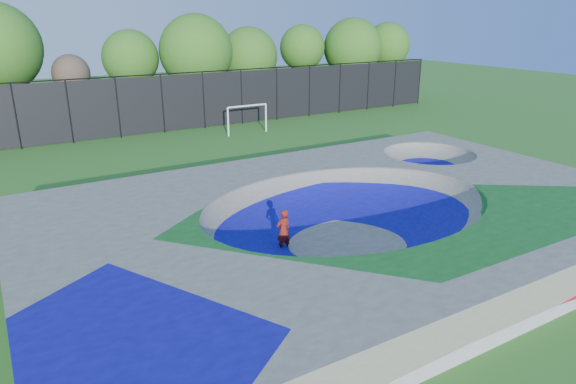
% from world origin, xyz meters
% --- Properties ---
extents(ground, '(120.00, 120.00, 0.00)m').
position_xyz_m(ground, '(0.00, 0.00, 0.00)').
color(ground, '#29641B').
rests_on(ground, ground).
extents(skate_deck, '(22.00, 14.00, 1.50)m').
position_xyz_m(skate_deck, '(0.00, 0.00, 0.75)').
color(skate_deck, gray).
rests_on(skate_deck, ground).
extents(skater, '(0.61, 0.45, 1.56)m').
position_xyz_m(skater, '(-2.50, 0.38, 0.78)').
color(skater, red).
rests_on(skater, ground).
extents(skateboard, '(0.79, 0.24, 0.05)m').
position_xyz_m(skateboard, '(-2.50, 0.38, 0.03)').
color(skateboard, black).
rests_on(skateboard, ground).
extents(soccer_goal, '(3.01, 0.12, 1.99)m').
position_xyz_m(soccer_goal, '(4.82, 17.74, 1.38)').
color(soccer_goal, white).
rests_on(soccer_goal, ground).
extents(fence, '(48.09, 0.09, 4.04)m').
position_xyz_m(fence, '(0.00, 21.00, 2.10)').
color(fence, black).
rests_on(fence, ground).
extents(treeline, '(52.70, 6.56, 8.69)m').
position_xyz_m(treeline, '(-0.02, 25.93, 4.98)').
color(treeline, '#4A3B25').
rests_on(treeline, ground).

